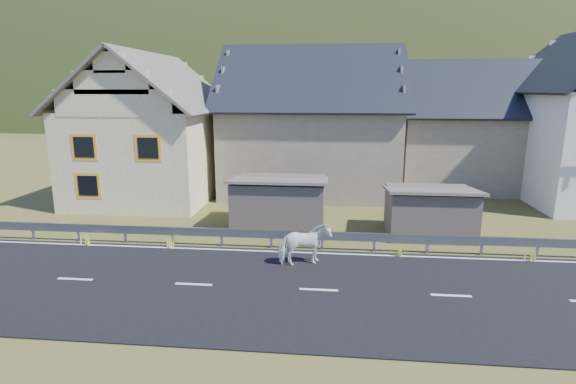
# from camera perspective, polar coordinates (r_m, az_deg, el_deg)

# --- Properties ---
(ground) EXTENTS (160.00, 160.00, 0.00)m
(ground) POSITION_cam_1_polar(r_m,az_deg,el_deg) (14.33, 3.93, -12.44)
(ground) COLOR #404519
(ground) RESTS_ON ground
(road) EXTENTS (60.00, 7.00, 0.04)m
(road) POSITION_cam_1_polar(r_m,az_deg,el_deg) (14.32, 3.93, -12.36)
(road) COLOR black
(road) RESTS_ON ground
(lane_markings) EXTENTS (60.00, 6.60, 0.01)m
(lane_markings) POSITION_cam_1_polar(r_m,az_deg,el_deg) (14.31, 3.93, -12.27)
(lane_markings) COLOR silver
(lane_markings) RESTS_ON road
(guardrail) EXTENTS (28.10, 0.09, 0.75)m
(guardrail) POSITION_cam_1_polar(r_m,az_deg,el_deg) (17.54, 4.36, -5.62)
(guardrail) COLOR #93969B
(guardrail) RESTS_ON ground
(shed_left) EXTENTS (4.30, 3.30, 2.40)m
(shed_left) POSITION_cam_1_polar(r_m,az_deg,el_deg) (20.22, -1.07, -1.47)
(shed_left) COLOR #62554A
(shed_left) RESTS_ON ground
(shed_right) EXTENTS (3.80, 2.90, 2.20)m
(shed_right) POSITION_cam_1_polar(r_m,az_deg,el_deg) (20.07, 17.53, -2.49)
(shed_right) COLOR #62554A
(shed_right) RESTS_ON ground
(house_cream) EXTENTS (7.80, 9.80, 8.30)m
(house_cream) POSITION_cam_1_polar(r_m,az_deg,el_deg) (27.06, -16.93, 8.64)
(house_cream) COLOR #FFF1BA
(house_cream) RESTS_ON ground
(house_stone_a) EXTENTS (10.80, 9.80, 8.90)m
(house_stone_a) POSITION_cam_1_polar(r_m,az_deg,el_deg) (28.02, 3.05, 9.87)
(house_stone_a) COLOR gray
(house_stone_a) RESTS_ON ground
(house_stone_b) EXTENTS (9.80, 8.80, 8.10)m
(house_stone_b) POSITION_cam_1_polar(r_m,az_deg,el_deg) (31.23, 22.10, 8.53)
(house_stone_b) COLOR gray
(house_stone_b) RESTS_ON ground
(mountain) EXTENTS (440.00, 280.00, 260.00)m
(mountain) POSITION_cam_1_polar(r_m,az_deg,el_deg) (194.76, 7.10, 5.16)
(mountain) COLOR #253512
(mountain) RESTS_ON ground
(conifer_patch) EXTENTS (76.00, 50.00, 28.00)m
(conifer_patch) POSITION_cam_1_polar(r_m,az_deg,el_deg) (134.83, -18.93, 12.23)
(conifer_patch) COLOR black
(conifer_patch) RESTS_ON ground
(horse) EXTENTS (1.40, 1.97, 1.52)m
(horse) POSITION_cam_1_polar(r_m,az_deg,el_deg) (15.91, 2.11, -6.66)
(horse) COLOR white
(horse) RESTS_ON road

